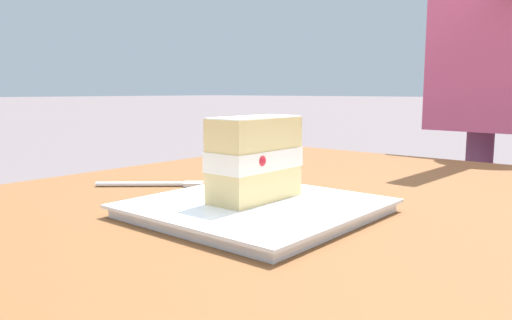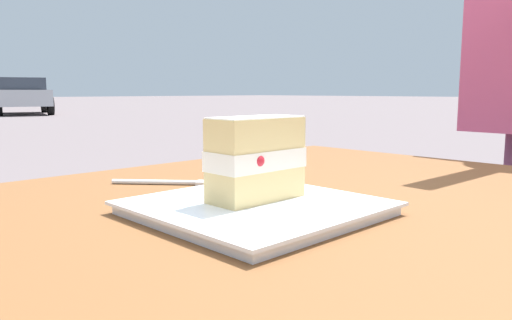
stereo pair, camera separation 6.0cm
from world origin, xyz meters
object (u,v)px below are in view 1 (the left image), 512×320
(cake_slice, at_px, (255,159))
(dessert_fork, at_px, (158,184))
(dessert_plate, at_px, (256,208))
(patio_table, at_px, (331,296))

(cake_slice, bearing_deg, dessert_fork, -96.70)
(dessert_plate, distance_m, dessert_fork, 0.24)
(dessert_plate, bearing_deg, patio_table, 124.33)
(dessert_plate, xyz_separation_m, dessert_fork, (-0.04, -0.24, -0.00))
(patio_table, distance_m, cake_slice, 0.20)
(dessert_plate, relative_size, dessert_fork, 1.91)
(dessert_plate, bearing_deg, dessert_fork, -98.70)
(patio_table, xyz_separation_m, dessert_fork, (0.02, -0.31, 0.11))
(dessert_plate, distance_m, cake_slice, 0.06)
(patio_table, relative_size, dessert_plate, 4.56)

